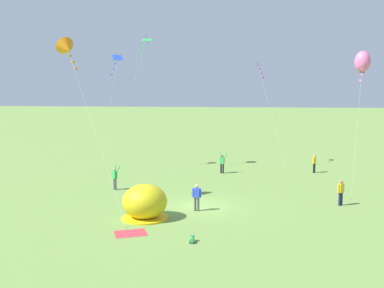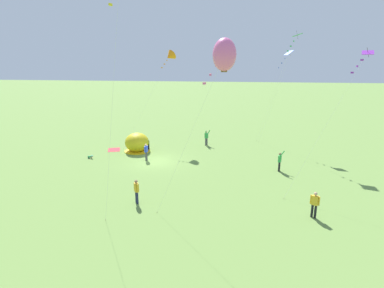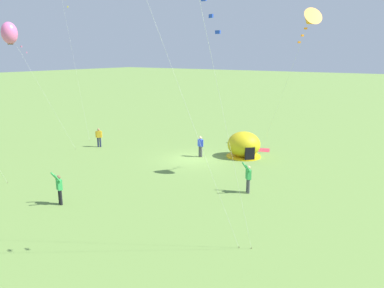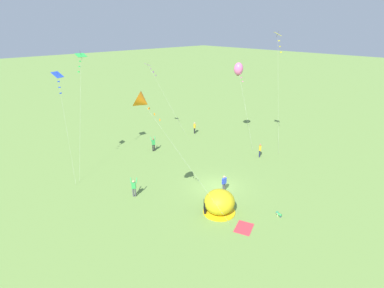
{
  "view_description": "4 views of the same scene",
  "coord_description": "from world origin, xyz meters",
  "px_view_note": "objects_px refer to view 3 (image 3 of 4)",
  "views": [
    {
      "loc": [
        2.7,
        -28.78,
        7.86
      ],
      "look_at": [
        -1.0,
        4.41,
        3.62
      ],
      "focal_mm": 42.0,
      "sensor_mm": 36.0,
      "label": 1
    },
    {
      "loc": [
        27.5,
        8.42,
        9.29
      ],
      "look_at": [
        -0.02,
        3.71,
        1.93
      ],
      "focal_mm": 28.0,
      "sensor_mm": 36.0,
      "label": 2
    },
    {
      "loc": [
        -16.3,
        23.97,
        8.3
      ],
      "look_at": [
        -1.16,
        1.8,
        1.78
      ],
      "focal_mm": 35.0,
      "sensor_mm": 36.0,
      "label": 3
    },
    {
      "loc": [
        -19.85,
        -17.35,
        15.28
      ],
      "look_at": [
        1.2,
        4.94,
        2.92
      ],
      "focal_mm": 28.0,
      "sensor_mm": 36.0,
      "label": 4
    }
  ],
  "objects_px": {
    "person_watching_sky": "(200,145)",
    "kite_pink": "(9,33)",
    "popup_tent": "(244,145)",
    "person_flying_kite": "(59,188)",
    "person_center_field": "(99,137)",
    "person_arms_raised": "(248,177)",
    "kite_orange": "(310,20)",
    "toddler_crawling": "(231,141)"
  },
  "relations": [
    {
      "from": "person_watching_sky",
      "to": "kite_pink",
      "type": "xyz_separation_m",
      "value": [
        11.94,
        8.36,
        8.83
      ]
    },
    {
      "from": "popup_tent",
      "to": "kite_pink",
      "type": "relative_size",
      "value": 0.26
    },
    {
      "from": "person_flying_kite",
      "to": "kite_pink",
      "type": "xyz_separation_m",
      "value": [
        10.89,
        -4.49,
        8.8
      ]
    },
    {
      "from": "person_flying_kite",
      "to": "person_center_field",
      "type": "relative_size",
      "value": 1.1
    },
    {
      "from": "person_watching_sky",
      "to": "person_flying_kite",
      "type": "xyz_separation_m",
      "value": [
        1.05,
        12.85,
        0.03
      ]
    },
    {
      "from": "person_watching_sky",
      "to": "person_center_field",
      "type": "height_order",
      "value": "same"
    },
    {
      "from": "person_flying_kite",
      "to": "person_arms_raised",
      "type": "xyz_separation_m",
      "value": [
        -7.92,
        -7.61,
        -0.0
      ]
    },
    {
      "from": "popup_tent",
      "to": "person_watching_sky",
      "type": "distance_m",
      "value": 3.56
    },
    {
      "from": "person_flying_kite",
      "to": "kite_pink",
      "type": "relative_size",
      "value": 0.18
    },
    {
      "from": "popup_tent",
      "to": "kite_orange",
      "type": "height_order",
      "value": "kite_orange"
    },
    {
      "from": "person_center_field",
      "to": "kite_pink",
      "type": "bearing_deg",
      "value": 67.14
    },
    {
      "from": "toddler_crawling",
      "to": "popup_tent",
      "type": "bearing_deg",
      "value": 130.4
    },
    {
      "from": "person_flying_kite",
      "to": "kite_pink",
      "type": "bearing_deg",
      "value": -22.43
    },
    {
      "from": "person_arms_raised",
      "to": "kite_pink",
      "type": "bearing_deg",
      "value": 9.42
    },
    {
      "from": "toddler_crawling",
      "to": "person_flying_kite",
      "type": "distance_m",
      "value": 18.77
    },
    {
      "from": "person_flying_kite",
      "to": "kite_orange",
      "type": "relative_size",
      "value": 0.17
    },
    {
      "from": "person_watching_sky",
      "to": "kite_orange",
      "type": "bearing_deg",
      "value": 176.34
    },
    {
      "from": "kite_orange",
      "to": "person_center_field",
      "type": "bearing_deg",
      "value": 5.94
    },
    {
      "from": "person_watching_sky",
      "to": "person_arms_raised",
      "type": "xyz_separation_m",
      "value": [
        -6.86,
        5.24,
        0.03
      ]
    },
    {
      "from": "kite_pink",
      "to": "person_flying_kite",
      "type": "bearing_deg",
      "value": 157.57
    },
    {
      "from": "toddler_crawling",
      "to": "kite_orange",
      "type": "xyz_separation_m",
      "value": [
        -8.81,
        6.43,
        10.14
      ]
    },
    {
      "from": "popup_tent",
      "to": "kite_pink",
      "type": "xyz_separation_m",
      "value": [
        14.88,
        10.37,
        8.8
      ]
    },
    {
      "from": "toddler_crawling",
      "to": "person_watching_sky",
      "type": "xyz_separation_m",
      "value": [
        -0.36,
        5.88,
        0.79
      ]
    },
    {
      "from": "person_flying_kite",
      "to": "kite_pink",
      "type": "height_order",
      "value": "kite_pink"
    },
    {
      "from": "person_arms_raised",
      "to": "kite_orange",
      "type": "xyz_separation_m",
      "value": [
        -1.59,
        -4.7,
        9.32
      ]
    },
    {
      "from": "person_arms_raised",
      "to": "kite_pink",
      "type": "distance_m",
      "value": 20.99
    },
    {
      "from": "popup_tent",
      "to": "toddler_crawling",
      "type": "height_order",
      "value": "popup_tent"
    },
    {
      "from": "popup_tent",
      "to": "toddler_crawling",
      "type": "bearing_deg",
      "value": -49.6
    },
    {
      "from": "person_flying_kite",
      "to": "person_arms_raised",
      "type": "distance_m",
      "value": 10.98
    },
    {
      "from": "popup_tent",
      "to": "person_arms_raised",
      "type": "xyz_separation_m",
      "value": [
        -3.92,
        7.25,
        0.0
      ]
    },
    {
      "from": "person_center_field",
      "to": "kite_orange",
      "type": "relative_size",
      "value": 0.16
    },
    {
      "from": "toddler_crawling",
      "to": "person_watching_sky",
      "type": "relative_size",
      "value": 0.32
    },
    {
      "from": "person_arms_raised",
      "to": "person_center_field",
      "type": "height_order",
      "value": "person_arms_raised"
    },
    {
      "from": "person_center_field",
      "to": "kite_pink",
      "type": "xyz_separation_m",
      "value": [
        2.51,
        5.96,
        8.83
      ]
    },
    {
      "from": "toddler_crawling",
      "to": "person_arms_raised",
      "type": "distance_m",
      "value": 13.29
    },
    {
      "from": "person_watching_sky",
      "to": "person_center_field",
      "type": "relative_size",
      "value": 1.0
    },
    {
      "from": "person_watching_sky",
      "to": "person_center_field",
      "type": "xyz_separation_m",
      "value": [
        9.43,
        2.4,
        0.0
      ]
    },
    {
      "from": "popup_tent",
      "to": "person_flying_kite",
      "type": "relative_size",
      "value": 1.49
    },
    {
      "from": "person_arms_raised",
      "to": "person_watching_sky",
      "type": "bearing_deg",
      "value": -37.36
    },
    {
      "from": "kite_orange",
      "to": "person_flying_kite",
      "type": "bearing_deg",
      "value": 52.33
    },
    {
      "from": "person_watching_sky",
      "to": "toddler_crawling",
      "type": "bearing_deg",
      "value": -86.51
    },
    {
      "from": "toddler_crawling",
      "to": "kite_orange",
      "type": "distance_m",
      "value": 14.89
    }
  ]
}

